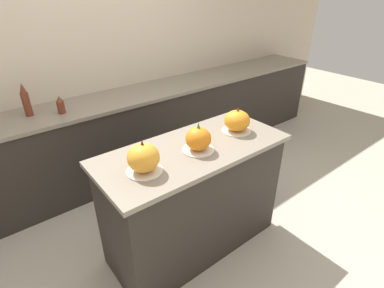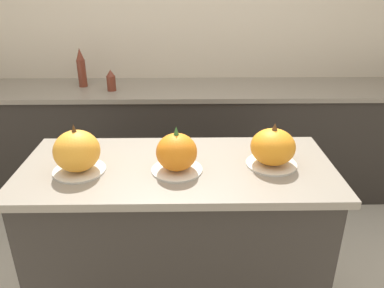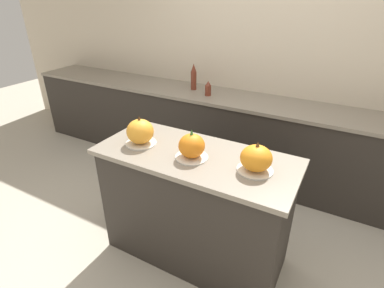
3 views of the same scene
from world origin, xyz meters
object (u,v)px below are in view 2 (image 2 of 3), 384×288
(bottle_tall, at_px, (81,68))
(bottle_short, at_px, (111,81))
(pumpkin_cake_right, at_px, (273,148))
(pumpkin_cake_center, at_px, (176,153))
(pumpkin_cake_left, at_px, (77,152))

(bottle_tall, bearing_deg, bottle_short, -26.31)
(pumpkin_cake_right, xyz_separation_m, bottle_short, (-0.94, 1.26, -0.02))
(pumpkin_cake_center, bearing_deg, bottle_tall, 118.15)
(pumpkin_cake_right, bearing_deg, pumpkin_cake_center, -173.82)
(pumpkin_cake_left, relative_size, bottle_tall, 0.76)
(pumpkin_cake_center, bearing_deg, pumpkin_cake_right, 6.18)
(pumpkin_cake_left, bearing_deg, bottle_short, 94.10)
(bottle_tall, xyz_separation_m, bottle_short, (0.24, -0.12, -0.07))
(pumpkin_cake_right, distance_m, bottle_short, 1.57)
(pumpkin_cake_center, bearing_deg, bottle_short, 111.68)
(pumpkin_cake_left, height_order, bottle_short, pumpkin_cake_left)
(pumpkin_cake_right, bearing_deg, bottle_tall, 130.77)
(pumpkin_cake_left, bearing_deg, bottle_tall, 103.33)
(pumpkin_cake_center, distance_m, bottle_tall, 1.62)
(pumpkin_cake_center, relative_size, bottle_tall, 0.75)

